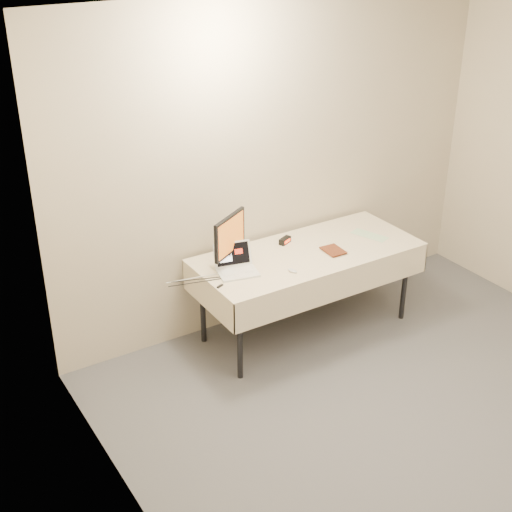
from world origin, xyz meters
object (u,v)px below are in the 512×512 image
monitor (230,237)px  table (308,258)px  laptop (236,265)px  book (326,243)px

monitor → table: bearing=-39.0°
table → laptop: bearing=178.2°
table → monitor: bearing=171.1°
table → monitor: 0.74m
book → table: bearing=136.0°
table → monitor: monitor is taller
laptop → monitor: size_ratio=0.81×
table → book: 0.22m
laptop → book: laptop is taller
laptop → table: bearing=10.6°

